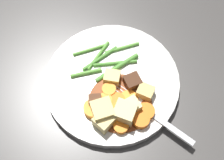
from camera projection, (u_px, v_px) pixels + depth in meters
ground_plane at (112, 84)px, 0.65m from camera, size 3.00×3.00×0.00m
dinner_plate at (112, 82)px, 0.64m from camera, size 0.25×0.25×0.02m
stew_sauce at (122, 102)px, 0.61m from camera, size 0.11×0.11×0.00m
carrot_slice_0 at (141, 120)px, 0.59m from camera, size 0.04×0.04×0.01m
carrot_slice_1 at (116, 101)px, 0.60m from camera, size 0.05×0.05×0.01m
carrot_slice_2 at (109, 90)px, 0.61m from camera, size 0.03×0.03×0.01m
carrot_slice_3 at (146, 112)px, 0.59m from camera, size 0.04×0.04×0.01m
carrot_slice_4 at (129, 99)px, 0.61m from camera, size 0.04×0.04×0.01m
carrot_slice_5 at (104, 101)px, 0.60m from camera, size 0.03×0.03×0.01m
carrot_slice_6 at (93, 109)px, 0.60m from camera, size 0.05×0.05×0.01m
carrot_slice_7 at (121, 126)px, 0.58m from camera, size 0.03×0.03×0.01m
potato_chunk_0 at (110, 78)px, 0.62m from camera, size 0.03×0.04×0.02m
potato_chunk_1 at (105, 120)px, 0.58m from camera, size 0.04×0.05×0.02m
potato_chunk_2 at (131, 107)px, 0.59m from camera, size 0.03×0.03×0.02m
potato_chunk_3 at (145, 92)px, 0.61m from camera, size 0.04×0.04×0.02m
potato_chunk_4 at (126, 112)px, 0.58m from camera, size 0.05×0.05×0.03m
potato_chunk_5 at (102, 111)px, 0.58m from camera, size 0.04×0.04×0.03m
meat_chunk_0 at (132, 82)px, 0.62m from camera, size 0.03×0.03×0.02m
meat_chunk_1 at (95, 100)px, 0.60m from camera, size 0.02×0.03×0.02m
green_bean_0 at (122, 48)px, 0.66m from camera, size 0.01×0.07×0.01m
green_bean_1 at (108, 72)px, 0.63m from camera, size 0.03×0.06×0.01m
green_bean_2 at (126, 62)px, 0.64m from camera, size 0.02×0.05×0.01m
green_bean_3 at (100, 58)px, 0.65m from camera, size 0.04×0.08×0.01m
green_bean_4 at (98, 56)px, 0.65m from camera, size 0.05×0.06×0.01m
green_bean_5 at (86, 73)px, 0.63m from camera, size 0.01×0.06×0.01m
green_bean_6 at (115, 63)px, 0.64m from camera, size 0.02×0.08×0.01m
green_bean_7 at (90, 50)px, 0.66m from camera, size 0.01×0.07×0.01m
fork at (149, 112)px, 0.60m from camera, size 0.15×0.11×0.00m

